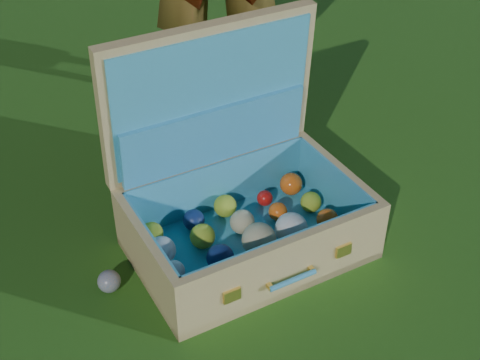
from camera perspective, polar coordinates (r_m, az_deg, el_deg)
name	(u,v)px	position (r m, az deg, el deg)	size (l,w,h in m)	color
ground	(259,283)	(1.84, 1.64, -8.76)	(60.00, 60.00, 0.00)	#215114
stray_ball	(109,281)	(1.83, -11.11, -8.48)	(0.06, 0.06, 0.06)	#3C649C
suitcase	(237,190)	(1.87, -0.24, -0.84)	(0.72, 0.59, 0.62)	tan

